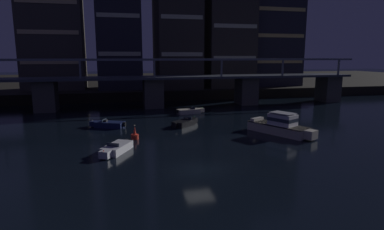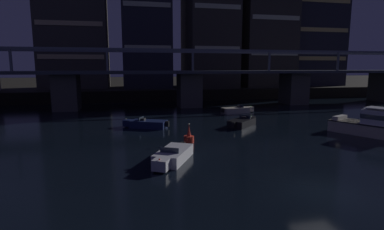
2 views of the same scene
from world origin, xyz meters
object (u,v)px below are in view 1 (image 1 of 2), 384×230
at_px(tower_central, 176,2).
at_px(speedboat_near_center, 108,124).
at_px(tower_east_tall, 227,13).
at_px(speedboat_mid_center, 116,148).
at_px(tower_west_low, 51,18).
at_px(river_bridge, 153,87).
at_px(speedboat_near_right, 185,123).
at_px(channel_buoy, 135,135).
at_px(speedboat_mid_left, 190,111).
at_px(tower_east_low, 270,24).
at_px(cabin_cruiser_near_left, 280,126).

bearing_deg(tower_central, speedboat_near_center, -115.81).
height_order(tower_east_tall, speedboat_mid_center, tower_east_tall).
distance_m(tower_west_low, tower_central, 28.82).
relative_size(tower_central, speedboat_near_center, 8.17).
distance_m(river_bridge, tower_east_tall, 30.98).
bearing_deg(tower_west_low, speedboat_near_right, -57.29).
relative_size(speedboat_near_right, channel_buoy, 2.51).
height_order(speedboat_mid_left, speedboat_mid_center, same).
bearing_deg(tower_west_low, channel_buoy, -69.66).
xyz_separation_m(tower_west_low, tower_central, (28.43, -2.05, 4.23)).
relative_size(tower_east_low, channel_buoy, 18.41).
bearing_deg(speedboat_near_center, channel_buoy, -66.87).
xyz_separation_m(tower_east_low, speedboat_mid_center, (-40.71, -48.09, -17.84)).
xyz_separation_m(speedboat_near_center, channel_buoy, (3.23, -7.56, 0.06)).
relative_size(tower_central, speedboat_mid_left, 7.84).
bearing_deg(speedboat_near_center, tower_east_low, 40.44).
distance_m(speedboat_near_right, speedboat_mid_left, 9.76).
distance_m(tower_east_low, speedboat_near_center, 57.69).
xyz_separation_m(river_bridge, speedboat_near_right, (2.58, -17.75, -3.59)).
bearing_deg(speedboat_near_center, tower_east_tall, 48.98).
height_order(tower_east_tall, speedboat_mid_left, tower_east_tall).
relative_size(river_bridge, tower_west_low, 2.56).
relative_size(cabin_cruiser_near_left, channel_buoy, 5.16).
bearing_deg(river_bridge, tower_west_low, 138.23).
distance_m(speedboat_near_right, channel_buoy, 9.79).
height_order(cabin_cruiser_near_left, speedboat_mid_center, cabin_cruiser_near_left).
bearing_deg(speedboat_near_center, speedboat_mid_center, -85.19).
height_order(tower_central, speedboat_near_right, tower_central).
distance_m(tower_east_low, speedboat_near_right, 51.38).
height_order(tower_central, cabin_cruiser_near_left, tower_central).
distance_m(cabin_cruiser_near_left, speedboat_mid_left, 18.84).
relative_size(tower_east_tall, speedboat_near_center, 7.36).
relative_size(tower_west_low, tower_east_tall, 0.88).
relative_size(tower_central, tower_east_tall, 1.11).
bearing_deg(tower_central, tower_east_tall, -0.00).
height_order(cabin_cruiser_near_left, channel_buoy, cabin_cruiser_near_left).
height_order(river_bridge, speedboat_near_right, river_bridge).
height_order(tower_west_low, speedboat_mid_left, tower_west_low).
bearing_deg(tower_east_tall, river_bridge, -141.28).
xyz_separation_m(tower_west_low, channel_buoy, (15.75, -42.50, -17.81)).
xyz_separation_m(tower_central, channel_buoy, (-12.68, -40.45, -22.04)).
distance_m(tower_east_tall, cabin_cruiser_near_left, 46.70).
relative_size(river_bridge, tower_east_low, 2.57).
relative_size(tower_east_low, speedboat_mid_left, 6.21).
xyz_separation_m(tower_east_low, speedboat_near_center, (-41.76, -35.59, -17.84)).
height_order(tower_west_low, tower_east_tall, tower_east_tall).
xyz_separation_m(cabin_cruiser_near_left, speedboat_near_center, (-21.52, 8.97, -0.64)).
distance_m(river_bridge, speedboat_near_right, 18.29).
distance_m(river_bridge, tower_west_low, 31.18).
distance_m(speedboat_near_right, speedboat_mid_center, 14.83).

